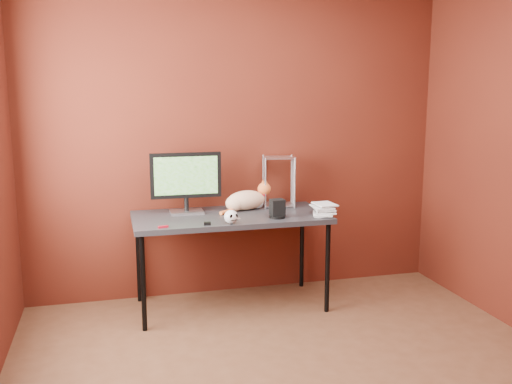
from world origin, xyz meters
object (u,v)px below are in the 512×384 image
object	(u,v)px
speaker	(277,209)
monitor	(186,180)
desk	(230,221)
book_stack	(315,151)
skull_mug	(231,217)
cat	(246,200)

from	to	relation	value
speaker	monitor	bearing A→B (deg)	148.29
desk	book_stack	world-z (taller)	book_stack
skull_mug	book_stack	bearing A→B (deg)	-5.36
monitor	book_stack	bearing A→B (deg)	-18.07
monitor	cat	distance (m)	0.52
book_stack	cat	bearing A→B (deg)	145.41
monitor	cat	bearing A→B (deg)	0.65
monitor	book_stack	xyz separation A→B (m)	(0.95, -0.32, 0.23)
skull_mug	monitor	bearing A→B (deg)	105.64
speaker	desk	bearing A→B (deg)	145.52
desk	cat	bearing A→B (deg)	42.01
desk	skull_mug	world-z (taller)	skull_mug
monitor	speaker	xyz separation A→B (m)	(0.64, -0.34, -0.20)
skull_mug	speaker	xyz separation A→B (m)	(0.38, 0.10, 0.01)
desk	book_stack	xyz separation A→B (m)	(0.63, -0.17, 0.55)
monitor	skull_mug	bearing A→B (deg)	-58.55
monitor	book_stack	distance (m)	1.03
desk	skull_mug	size ratio (longest dim) A/B	13.92
skull_mug	book_stack	size ratio (longest dim) A/B	0.11
monitor	skull_mug	distance (m)	0.56
monitor	book_stack	world-z (taller)	book_stack
speaker	book_stack	bearing A→B (deg)	0.46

